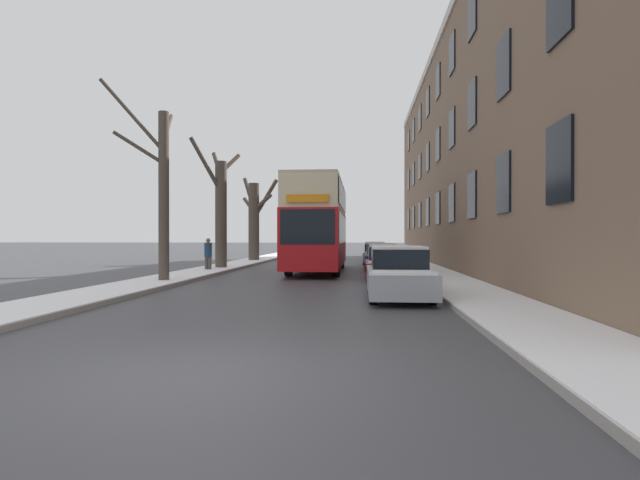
% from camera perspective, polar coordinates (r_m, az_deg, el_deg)
% --- Properties ---
extents(ground_plane, '(320.00, 320.00, 0.00)m').
position_cam_1_polar(ground_plane, '(6.70, -14.63, -14.67)').
color(ground_plane, '#424247').
extents(sidewalk_left, '(2.22, 130.00, 0.16)m').
position_cam_1_polar(sidewalk_left, '(59.62, -2.64, -1.30)').
color(sidewalk_left, gray).
rests_on(sidewalk_left, ground).
extents(sidewalk_right, '(2.22, 130.00, 0.16)m').
position_cam_1_polar(sidewalk_right, '(59.23, 7.83, -1.31)').
color(sidewalk_right, gray).
rests_on(sidewalk_right, ground).
extents(terrace_facade_right, '(9.10, 44.00, 13.35)m').
position_cam_1_polar(terrace_facade_right, '(30.33, 21.95, 9.66)').
color(terrace_facade_right, '#7A604C').
rests_on(terrace_facade_right, ground).
extents(bare_tree_left_0, '(2.27, 2.63, 7.46)m').
position_cam_1_polar(bare_tree_left_0, '(19.54, -17.67, 5.56)').
color(bare_tree_left_0, '#4C4238').
rests_on(bare_tree_left_0, ground).
extents(bare_tree_left_1, '(2.08, 2.80, 6.81)m').
position_cam_1_polar(bare_tree_left_1, '(26.94, -11.33, 3.44)').
color(bare_tree_left_1, '#4C4238').
rests_on(bare_tree_left_1, ground).
extents(bare_tree_left_2, '(2.77, 1.75, 6.03)m').
position_cam_1_polar(bare_tree_left_2, '(35.39, -7.51, 2.42)').
color(bare_tree_left_2, '#4C4238').
rests_on(bare_tree_left_2, ground).
extents(double_decker_bus, '(2.50, 10.31, 4.48)m').
position_cam_1_polar(double_decker_bus, '(25.17, -0.20, 2.12)').
color(double_decker_bus, red).
rests_on(double_decker_bus, ground).
extents(parked_car_0, '(1.74, 4.52, 1.48)m').
position_cam_1_polar(parked_car_0, '(14.43, 8.95, -3.89)').
color(parked_car_0, '#9EA3AD').
rests_on(parked_car_0, ground).
extents(parked_car_1, '(1.73, 4.13, 1.43)m').
position_cam_1_polar(parked_car_1, '(20.41, 7.69, -2.73)').
color(parked_car_1, maroon).
rests_on(parked_car_1, ground).
extents(parked_car_2, '(1.72, 4.14, 1.42)m').
position_cam_1_polar(parked_car_2, '(26.59, 6.98, -2.03)').
color(parked_car_2, navy).
rests_on(parked_car_2, ground).
extents(parked_car_3, '(1.88, 4.22, 1.37)m').
position_cam_1_polar(parked_car_3, '(32.43, 6.56, -1.65)').
color(parked_car_3, '#9EA3AD').
rests_on(parked_car_3, ground).
extents(parked_car_4, '(1.72, 3.95, 1.41)m').
position_cam_1_polar(parked_car_4, '(37.82, 6.29, -1.36)').
color(parked_car_4, slate).
rests_on(parked_car_4, ground).
extents(pedestrian_left_sidewalk, '(0.37, 0.37, 1.70)m').
position_cam_1_polar(pedestrian_left_sidewalk, '(25.19, -12.67, -1.53)').
color(pedestrian_left_sidewalk, '#4C4742').
rests_on(pedestrian_left_sidewalk, ground).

